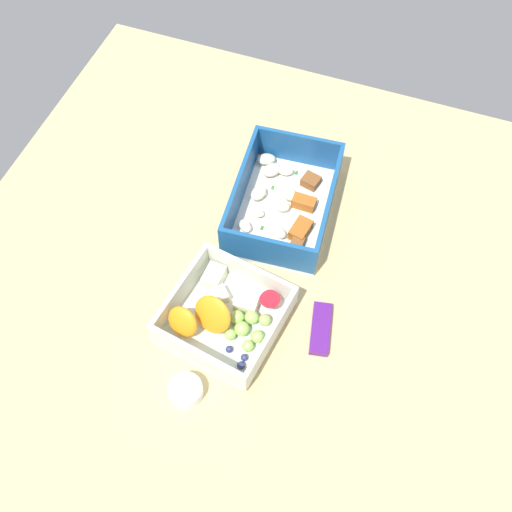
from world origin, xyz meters
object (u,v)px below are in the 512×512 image
Objects in this scene: pasta_container at (283,202)px; paper_cup_liner at (186,391)px; fruit_bowl at (225,315)px; candy_bar at (321,329)px.

paper_cup_liner is (29.72, -2.38, -0.97)cm from pasta_container.
candy_bar is at bearing 103.66° from fruit_bowl.
fruit_bowl is 2.25× the size of candy_bar.
paper_cup_liner is (10.53, -1.01, -0.78)cm from fruit_bowl.
pasta_container reaches higher than fruit_bowl.
candy_bar is (-2.90, 11.93, -1.19)cm from fruit_bowl.
paper_cup_liner is at bearing -43.93° from candy_bar.
candy_bar is at bearing 136.07° from paper_cup_liner.
pasta_container is 4.87× the size of paper_cup_liner.
pasta_container is at bearing 175.92° from fruit_bowl.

